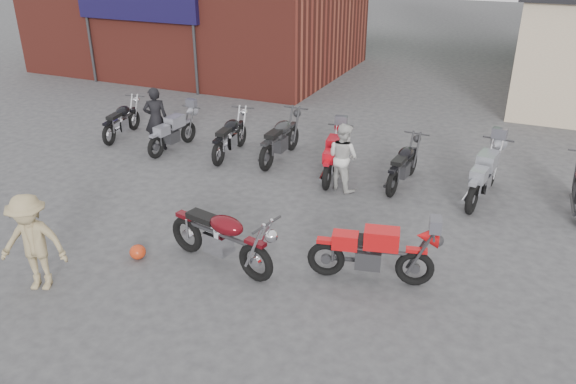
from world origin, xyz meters
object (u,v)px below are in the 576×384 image
at_px(vintage_motorcycle, 221,234).
at_px(sportbike, 373,250).
at_px(row_bike_0, 122,118).
at_px(helmet, 138,252).
at_px(row_bike_2, 230,134).
at_px(row_bike_4, 333,154).
at_px(row_bike_3, 281,136).
at_px(row_bike_6, 484,173).
at_px(person_light, 343,157).
at_px(row_bike_5, 404,162).
at_px(person_dark, 156,119).
at_px(person_tan, 32,243).
at_px(row_bike_1, 173,130).

height_order(vintage_motorcycle, sportbike, vintage_motorcycle).
bearing_deg(row_bike_0, helmet, -148.41).
distance_m(row_bike_2, row_bike_4, 2.89).
bearing_deg(sportbike, row_bike_0, 141.43).
relative_size(row_bike_3, row_bike_6, 1.00).
relative_size(person_light, row_bike_4, 0.78).
height_order(row_bike_4, row_bike_5, row_bike_4).
relative_size(helmet, row_bike_3, 0.14).
xyz_separation_m(vintage_motorcycle, row_bike_6, (3.74, 4.58, -0.02)).
height_order(person_light, row_bike_0, person_light).
distance_m(row_bike_2, row_bike_6, 6.21).
distance_m(person_light, row_bike_2, 3.40).
relative_size(helmet, row_bike_0, 0.15).
distance_m(vintage_motorcycle, sportbike, 2.54).
height_order(person_dark, row_bike_5, person_dark).
relative_size(sportbike, person_tan, 1.21).
bearing_deg(row_bike_6, vintage_motorcycle, 148.54).
relative_size(vintage_motorcycle, person_light, 1.43).
bearing_deg(person_tan, row_bike_5, 35.03).
height_order(vintage_motorcycle, person_light, person_light).
xyz_separation_m(row_bike_4, row_bike_5, (1.59, 0.22, -0.01)).
distance_m(person_tan, row_bike_4, 6.78).
bearing_deg(row_bike_0, row_bike_2, -99.79).
distance_m(row_bike_1, row_bike_4, 4.45).
distance_m(row_bike_5, row_bike_6, 1.74).
bearing_deg(row_bike_1, person_tan, -160.73).
bearing_deg(person_tan, row_bike_1, 84.50).
height_order(sportbike, row_bike_6, row_bike_6).
relative_size(row_bike_3, row_bike_5, 1.12).
distance_m(vintage_motorcycle, row_bike_3, 5.09).
height_order(row_bike_0, row_bike_2, row_bike_2).
bearing_deg(row_bike_3, sportbike, -139.95).
distance_m(sportbike, row_bike_6, 4.16).
bearing_deg(row_bike_5, vintage_motorcycle, 161.46).
bearing_deg(row_bike_5, sportbike, -168.71).
bearing_deg(person_dark, sportbike, 116.26).
distance_m(helmet, row_bike_3, 5.38).
xyz_separation_m(helmet, row_bike_2, (-0.99, 5.09, 0.44)).
xyz_separation_m(person_light, row_bike_2, (-3.29, 0.81, -0.19)).
distance_m(vintage_motorcycle, person_tan, 2.95).
xyz_separation_m(vintage_motorcycle, person_dark, (-4.44, 4.30, 0.20)).
distance_m(helmet, row_bike_1, 5.49).
xyz_separation_m(row_bike_0, row_bike_2, (3.46, -0.02, 0.04)).
distance_m(person_light, row_bike_1, 4.90).
distance_m(vintage_motorcycle, row_bike_2, 5.31).
bearing_deg(helmet, row_bike_4, 68.56).
relative_size(helmet, row_bike_5, 0.15).
bearing_deg(sportbike, row_bike_1, 136.99).
bearing_deg(row_bike_4, person_dark, 82.38).
relative_size(person_tan, row_bike_3, 0.78).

